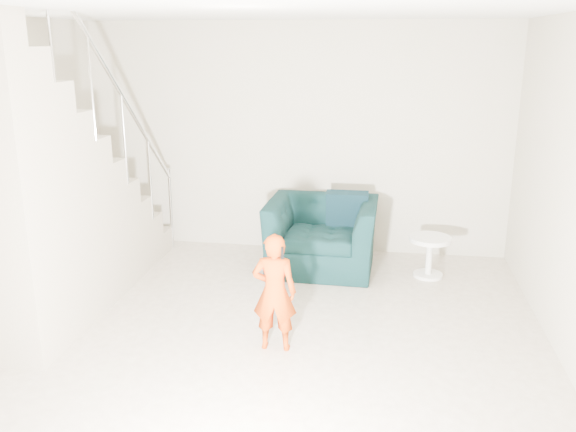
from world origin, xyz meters
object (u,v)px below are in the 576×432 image
object	(u,v)px
toddler	(274,292)
side_table	(430,250)
armchair	(322,235)
staircase	(44,215)

from	to	relation	value
toddler	side_table	world-z (taller)	toddler
armchair	staircase	world-z (taller)	staircase
armchair	side_table	size ratio (longest dim) A/B	2.64
armchair	toddler	world-z (taller)	toddler
armchair	side_table	bearing A→B (deg)	-2.84
side_table	armchair	bearing A→B (deg)	175.66
toddler	staircase	bearing A→B (deg)	-12.18
armchair	toddler	xyz separation A→B (m)	(-0.19, -1.93, 0.11)
armchair	staircase	xyz separation A→B (m)	(-2.39, -1.54, 0.56)
toddler	side_table	size ratio (longest dim) A/B	2.22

